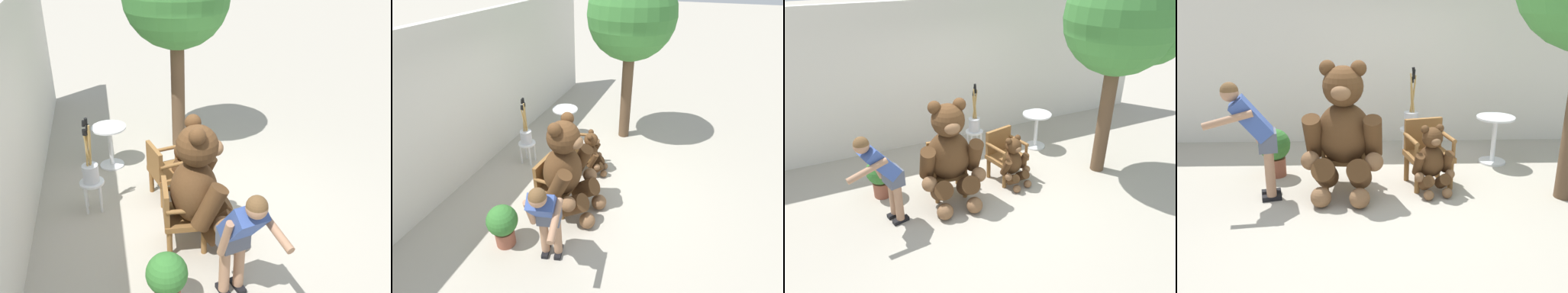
# 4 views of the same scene
# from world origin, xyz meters

# --- Properties ---
(ground_plane) EXTENTS (60.00, 60.00, 0.00)m
(ground_plane) POSITION_xyz_m (0.00, 0.00, 0.00)
(ground_plane) COLOR #A8A091
(back_wall) EXTENTS (10.00, 0.16, 2.80)m
(back_wall) POSITION_xyz_m (0.00, 2.40, 1.40)
(back_wall) COLOR silver
(back_wall) RESTS_ON ground
(wooden_chair_left) EXTENTS (0.60, 0.57, 0.86)m
(wooden_chair_left) POSITION_xyz_m (-0.54, 0.47, 0.46)
(wooden_chair_left) COLOR brown
(wooden_chair_left) RESTS_ON ground
(wooden_chair_right) EXTENTS (0.66, 0.63, 0.86)m
(wooden_chair_right) POSITION_xyz_m (0.53, 0.46, 0.46)
(wooden_chair_right) COLOR brown
(wooden_chair_right) RESTS_ON ground
(teddy_bear_large) EXTENTS (1.01, 0.99, 1.68)m
(teddy_bear_large) POSITION_xyz_m (-0.56, 0.19, 0.82)
(teddy_bear_large) COLOR #4C3019
(teddy_bear_large) RESTS_ON ground
(teddy_bear_small) EXTENTS (0.55, 0.55, 0.89)m
(teddy_bear_small) POSITION_xyz_m (0.56, 0.18, 0.43)
(teddy_bear_small) COLOR #4C3019
(teddy_bear_small) RESTS_ON ground
(person_visitor) EXTENTS (0.79, 0.60, 1.48)m
(person_visitor) POSITION_xyz_m (-1.61, 0.04, 0.89)
(person_visitor) COLOR black
(person_visitor) RESTS_ON ground
(white_stool) EXTENTS (0.34, 0.34, 0.46)m
(white_stool) POSITION_xyz_m (0.44, 1.52, 0.36)
(white_stool) COLOR silver
(white_stool) RESTS_ON ground
(brush_bucket) EXTENTS (0.22, 0.22, 0.95)m
(brush_bucket) POSITION_xyz_m (0.44, 1.52, 0.66)
(brush_bucket) COLOR silver
(brush_bucket) RESTS_ON white_stool
(round_side_table) EXTENTS (0.56, 0.56, 0.72)m
(round_side_table) POSITION_xyz_m (1.66, 1.21, 0.45)
(round_side_table) COLOR silver
(round_side_table) RESTS_ON ground
(patio_tree) EXTENTS (1.83, 1.74, 3.53)m
(patio_tree) POSITION_xyz_m (2.28, -0.08, 2.59)
(patio_tree) COLOR brown
(patio_tree) RESTS_ON ground
(potted_plant) EXTENTS (0.44, 0.44, 0.68)m
(potted_plant) POSITION_xyz_m (-1.54, 0.79, 0.40)
(potted_plant) COLOR brown
(potted_plant) RESTS_ON ground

